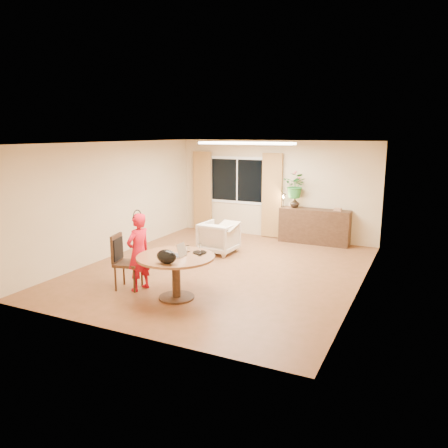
% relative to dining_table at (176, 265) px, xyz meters
% --- Properties ---
extents(floor, '(6.50, 6.50, 0.00)m').
position_rel_dining_table_xyz_m(floor, '(0.02, 1.77, -0.59)').
color(floor, brown).
rests_on(floor, ground).
extents(ceiling, '(6.50, 6.50, 0.00)m').
position_rel_dining_table_xyz_m(ceiling, '(0.02, 1.77, 2.01)').
color(ceiling, white).
rests_on(ceiling, wall_back).
extents(wall_back, '(5.50, 0.00, 5.50)m').
position_rel_dining_table_xyz_m(wall_back, '(0.02, 5.02, 0.71)').
color(wall_back, tan).
rests_on(wall_back, floor).
extents(wall_left, '(0.00, 6.50, 6.50)m').
position_rel_dining_table_xyz_m(wall_left, '(-2.73, 1.77, 0.71)').
color(wall_left, tan).
rests_on(wall_left, floor).
extents(wall_right, '(0.00, 6.50, 6.50)m').
position_rel_dining_table_xyz_m(wall_right, '(2.77, 1.77, 0.71)').
color(wall_right, tan).
rests_on(wall_right, floor).
extents(window, '(1.70, 0.03, 1.30)m').
position_rel_dining_table_xyz_m(window, '(-1.08, 5.01, 0.91)').
color(window, white).
rests_on(window, wall_back).
extents(curtain_left, '(0.55, 0.08, 2.25)m').
position_rel_dining_table_xyz_m(curtain_left, '(-2.13, 4.93, 0.55)').
color(curtain_left, olive).
rests_on(curtain_left, wall_back).
extents(curtain_right, '(0.55, 0.08, 2.25)m').
position_rel_dining_table_xyz_m(curtain_right, '(-0.03, 4.93, 0.55)').
color(curtain_right, olive).
rests_on(curtain_right, wall_back).
extents(ceiling_panel, '(2.20, 0.35, 0.05)m').
position_rel_dining_table_xyz_m(ceiling_panel, '(0.02, 2.97, 1.97)').
color(ceiling_panel, white).
rests_on(ceiling_panel, ceiling).
extents(dining_table, '(1.33, 1.33, 0.76)m').
position_rel_dining_table_xyz_m(dining_table, '(0.00, 0.00, 0.00)').
color(dining_table, brown).
rests_on(dining_table, floor).
extents(dining_chair, '(0.57, 0.54, 1.01)m').
position_rel_dining_table_xyz_m(dining_chair, '(-1.03, 0.03, -0.09)').
color(dining_chair, black).
rests_on(dining_chair, floor).
extents(child, '(0.57, 0.43, 1.41)m').
position_rel_dining_table_xyz_m(child, '(-0.82, 0.07, 0.11)').
color(child, red).
rests_on(child, floor).
extents(laptop, '(0.36, 0.24, 0.24)m').
position_rel_dining_table_xyz_m(laptop, '(-0.04, -0.00, 0.28)').
color(laptop, '#B7B7BC').
rests_on(laptop, dining_table).
extents(tumbler, '(0.10, 0.10, 0.11)m').
position_rel_dining_table_xyz_m(tumbler, '(0.05, 0.32, 0.22)').
color(tumbler, white).
rests_on(tumbler, dining_table).
extents(wine_glass, '(0.08, 0.08, 0.22)m').
position_rel_dining_table_xyz_m(wine_glass, '(0.37, 0.18, 0.27)').
color(wine_glass, white).
rests_on(wine_glass, dining_table).
extents(pot_lid, '(0.29, 0.29, 0.04)m').
position_rel_dining_table_xyz_m(pot_lid, '(0.28, 0.33, 0.18)').
color(pot_lid, white).
rests_on(pot_lid, dining_table).
extents(handbag, '(0.35, 0.21, 0.23)m').
position_rel_dining_table_xyz_m(handbag, '(0.11, -0.45, 0.28)').
color(handbag, black).
rests_on(handbag, dining_table).
extents(armchair, '(0.83, 0.85, 0.74)m').
position_rel_dining_table_xyz_m(armchair, '(-0.62, 2.92, -0.22)').
color(armchair, beige).
rests_on(armchair, floor).
extents(throw, '(0.50, 0.59, 0.03)m').
position_rel_dining_table_xyz_m(throw, '(-0.39, 2.88, 0.16)').
color(throw, beige).
rests_on(throw, armchair).
extents(sideboard, '(1.78, 0.44, 0.89)m').
position_rel_dining_table_xyz_m(sideboard, '(1.18, 4.78, -0.15)').
color(sideboard, black).
rests_on(sideboard, floor).
extents(vase, '(0.30, 0.30, 0.25)m').
position_rel_dining_table_xyz_m(vase, '(0.65, 4.78, 0.42)').
color(vase, black).
rests_on(vase, sideboard).
extents(bouquet, '(0.65, 0.58, 0.66)m').
position_rel_dining_table_xyz_m(bouquet, '(0.66, 4.78, 0.87)').
color(bouquet, '#2C5F23').
rests_on(bouquet, vase).
extents(book_stack, '(0.22, 0.19, 0.08)m').
position_rel_dining_table_xyz_m(book_stack, '(1.75, 4.78, 0.33)').
color(book_stack, '#95644C').
rests_on(book_stack, sideboard).
extents(desk_lamp, '(0.19, 0.19, 0.37)m').
position_rel_dining_table_xyz_m(desk_lamp, '(0.36, 4.73, 0.48)').
color(desk_lamp, black).
rests_on(desk_lamp, sideboard).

